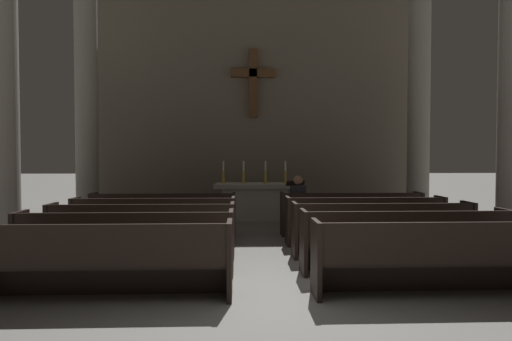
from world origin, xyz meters
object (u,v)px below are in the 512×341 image
at_px(lone_worshipper, 298,204).
at_px(pew_right_row_1, 438,258).
at_px(candlestick_inner_left, 244,176).
at_px(candlestick_inner_right, 265,176).
at_px(pew_left_row_3, 142,231).
at_px(column_right_second, 419,102).
at_px(pew_right_row_5, 351,213).
at_px(pew_left_row_2, 126,243).
at_px(pew_left_row_4, 154,222).
at_px(pew_right_row_2, 406,241).
at_px(pew_right_row_4, 365,220).
at_px(column_left_second, 87,100).
at_px(altar, 255,200).
at_px(lectern, 295,205).
at_px(pew_right_row_3, 382,229).
at_px(candlestick_outer_left, 223,176).
at_px(pew_left_row_5, 164,214).
at_px(pew_left_row_1, 103,261).
at_px(candlestick_outer_right, 285,176).

bearing_deg(lone_worshipper, pew_right_row_1, -74.34).
bearing_deg(candlestick_inner_left, candlestick_inner_right, 0.00).
xyz_separation_m(pew_left_row_3, column_right_second, (6.43, 4.05, 2.73)).
bearing_deg(pew_right_row_5, pew_left_row_2, -142.57).
distance_m(pew_left_row_4, pew_right_row_2, 4.63).
distance_m(pew_right_row_4, lone_worshipper, 1.63).
distance_m(column_left_second, altar, 5.14).
relative_size(candlestick_inner_left, lectern, 0.53).
distance_m(pew_right_row_3, candlestick_outer_left, 5.40).
bearing_deg(candlestick_inner_left, column_left_second, -173.93).
bearing_deg(pew_right_row_1, candlestick_inner_left, 109.71).
xyz_separation_m(column_left_second, candlestick_outer_left, (3.52, 0.43, -2.01)).
bearing_deg(lone_worshipper, candlestick_outer_left, 126.27).
distance_m(pew_left_row_4, altar, 4.01).
bearing_deg(candlestick_outer_left, pew_right_row_5, -39.31).
bearing_deg(pew_left_row_3, candlestick_inner_right, 62.24).
distance_m(pew_left_row_3, pew_right_row_4, 4.25).
relative_size(pew_left_row_5, pew_right_row_5, 1.00).
xyz_separation_m(pew_left_row_4, pew_right_row_4, (4.12, 0.00, 0.00)).
xyz_separation_m(pew_left_row_5, pew_right_row_3, (4.12, -2.10, 0.00)).
bearing_deg(pew_right_row_1, lone_worshipper, 105.66).
bearing_deg(pew_left_row_1, pew_left_row_2, 90.00).
distance_m(pew_right_row_2, candlestick_outer_right, 5.71).
bearing_deg(altar, pew_left_row_3, -114.67).
bearing_deg(pew_left_row_5, pew_right_row_1, -45.58).
distance_m(candlestick_outer_left, candlestick_inner_right, 1.15).
bearing_deg(candlestick_outer_left, pew_right_row_4, -49.72).
distance_m(pew_left_row_5, pew_right_row_1, 5.89).
distance_m(pew_right_row_4, column_right_second, 4.67).
height_order(pew_right_row_2, lone_worshipper, lone_worshipper).
xyz_separation_m(candlestick_inner_right, candlestick_outer_right, (0.55, 0.00, 0.00)).
xyz_separation_m(column_left_second, lectern, (5.33, -0.77, -2.66)).
distance_m(column_left_second, lone_worshipper, 6.12).
relative_size(column_right_second, lectern, 5.71).
bearing_deg(pew_right_row_5, lone_worshipper, 178.17).
bearing_deg(candlestick_outer_right, pew_left_row_4, -130.28).
relative_size(altar, candlestick_outer_right, 3.62).
relative_size(pew_left_row_2, lectern, 2.70).
distance_m(pew_left_row_4, lone_worshipper, 3.13).
bearing_deg(pew_left_row_1, candlestick_outer_left, 79.59).
distance_m(pew_right_row_5, candlestick_inner_left, 3.43).
relative_size(pew_right_row_1, candlestick_outer_right, 5.11).
distance_m(pew_left_row_2, column_right_second, 8.65).
xyz_separation_m(candlestick_outer_left, lectern, (1.81, -1.20, -0.65)).
relative_size(pew_right_row_3, lone_worshipper, 2.36).
bearing_deg(pew_left_row_5, pew_right_row_3, -27.03).
relative_size(pew_left_row_5, pew_right_row_4, 1.00).
xyz_separation_m(pew_right_row_4, candlestick_outer_left, (-2.91, 3.43, 0.72)).
distance_m(pew_right_row_1, candlestick_outer_left, 7.24).
bearing_deg(candlestick_outer_right, lone_worshipper, -89.50).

